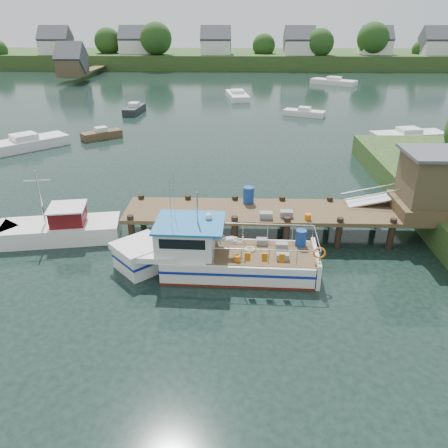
{
  "coord_description": "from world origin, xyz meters",
  "views": [
    {
      "loc": [
        -0.45,
        -20.11,
        10.23
      ],
      "look_at": [
        -1.0,
        -1.5,
        1.3
      ],
      "focal_mm": 35.0,
      "sensor_mm": 36.0,
      "label": 1
    }
  ],
  "objects_px": {
    "lobster_boat": "(213,255)",
    "moored_rowboat": "(102,134)",
    "moored_a": "(25,143)",
    "work_boat": "(54,229)",
    "moored_c": "(408,135)",
    "dock": "(378,195)",
    "moored_b": "(304,113)",
    "moored_d": "(237,95)",
    "moored_far": "(334,82)",
    "moored_e": "(134,109)"
  },
  "relations": [
    {
      "from": "moored_far",
      "to": "moored_b",
      "type": "xyz_separation_m",
      "value": [
        -8.13,
        -24.79,
        -0.09
      ]
    },
    {
      "from": "moored_rowboat",
      "to": "moored_b",
      "type": "bearing_deg",
      "value": 20.51
    },
    {
      "from": "moored_far",
      "to": "moored_e",
      "type": "height_order",
      "value": "moored_far"
    },
    {
      "from": "lobster_boat",
      "to": "moored_rowboat",
      "type": "xyz_separation_m",
      "value": [
        -11.41,
        22.67,
        -0.42
      ]
    },
    {
      "from": "moored_rowboat",
      "to": "moored_c",
      "type": "bearing_deg",
      "value": -6.27
    },
    {
      "from": "dock",
      "to": "moored_d",
      "type": "xyz_separation_m",
      "value": [
        -6.95,
        40.56,
        -1.81
      ]
    },
    {
      "from": "moored_a",
      "to": "work_boat",
      "type": "bearing_deg",
      "value": -86.39
    },
    {
      "from": "work_boat",
      "to": "lobster_boat",
      "type": "bearing_deg",
      "value": -28.85
    },
    {
      "from": "lobster_boat",
      "to": "moored_a",
      "type": "xyz_separation_m",
      "value": [
        -16.87,
        19.07,
        -0.33
      ]
    },
    {
      "from": "lobster_boat",
      "to": "moored_c",
      "type": "relative_size",
      "value": 1.34
    },
    {
      "from": "work_boat",
      "to": "moored_b",
      "type": "xyz_separation_m",
      "value": [
        16.61,
        30.35,
        -0.21
      ]
    },
    {
      "from": "moored_rowboat",
      "to": "moored_e",
      "type": "height_order",
      "value": "moored_e"
    },
    {
      "from": "moored_c",
      "to": "dock",
      "type": "bearing_deg",
      "value": -115.13
    },
    {
      "from": "moored_a",
      "to": "lobster_boat",
      "type": "bearing_deg",
      "value": -73.22
    },
    {
      "from": "lobster_boat",
      "to": "moored_b",
      "type": "height_order",
      "value": "lobster_boat"
    },
    {
      "from": "dock",
      "to": "moored_b",
      "type": "distance_m",
      "value": 29.62
    },
    {
      "from": "moored_b",
      "to": "lobster_boat",
      "type": "bearing_deg",
      "value": -116.38
    },
    {
      "from": "moored_far",
      "to": "moored_e",
      "type": "relative_size",
      "value": 1.65
    },
    {
      "from": "moored_c",
      "to": "lobster_boat",
      "type": "bearing_deg",
      "value": -126.89
    },
    {
      "from": "moored_c",
      "to": "moored_d",
      "type": "distance_m",
      "value": 26.15
    },
    {
      "from": "lobster_boat",
      "to": "moored_a",
      "type": "distance_m",
      "value": 25.46
    },
    {
      "from": "moored_far",
      "to": "moored_c",
      "type": "bearing_deg",
      "value": -72.35
    },
    {
      "from": "moored_rowboat",
      "to": "moored_a",
      "type": "xyz_separation_m",
      "value": [
        -5.47,
        -3.6,
        0.08
      ]
    },
    {
      "from": "moored_b",
      "to": "moored_d",
      "type": "xyz_separation_m",
      "value": [
        -7.51,
        11.0,
        0.06
      ]
    },
    {
      "from": "lobster_boat",
      "to": "moored_c",
      "type": "xyz_separation_m",
      "value": [
        16.56,
        23.16,
        -0.42
      ]
    },
    {
      "from": "moored_c",
      "to": "work_boat",
      "type": "bearing_deg",
      "value": -141.81
    },
    {
      "from": "moored_a",
      "to": "moored_e",
      "type": "bearing_deg",
      "value": 43.53
    },
    {
      "from": "moored_c",
      "to": "moored_d",
      "type": "bearing_deg",
      "value": 125.22
    },
    {
      "from": "moored_rowboat",
      "to": "moored_c",
      "type": "xyz_separation_m",
      "value": [
        27.97,
        0.49,
        -0.0
      ]
    },
    {
      "from": "work_boat",
      "to": "moored_a",
      "type": "xyz_separation_m",
      "value": [
        -8.77,
        16.26,
        -0.11
      ]
    },
    {
      "from": "moored_far",
      "to": "moored_b",
      "type": "bearing_deg",
      "value": -90.39
    },
    {
      "from": "lobster_boat",
      "to": "moored_c",
      "type": "bearing_deg",
      "value": 56.59
    },
    {
      "from": "dock",
      "to": "work_boat",
      "type": "bearing_deg",
      "value": -177.15
    },
    {
      "from": "moored_a",
      "to": "moored_b",
      "type": "distance_m",
      "value": 29.03
    },
    {
      "from": "moored_rowboat",
      "to": "dock",
      "type": "bearing_deg",
      "value": -51.87
    },
    {
      "from": "work_boat",
      "to": "moored_b",
      "type": "bearing_deg",
      "value": 51.59
    },
    {
      "from": "moored_rowboat",
      "to": "moored_b",
      "type": "xyz_separation_m",
      "value": [
        19.91,
        10.49,
        -0.02
      ]
    },
    {
      "from": "moored_b",
      "to": "moored_d",
      "type": "bearing_deg",
      "value": 112.33
    },
    {
      "from": "moored_rowboat",
      "to": "moored_far",
      "type": "height_order",
      "value": "moored_far"
    },
    {
      "from": "moored_a",
      "to": "moored_e",
      "type": "xyz_separation_m",
      "value": [
        6.01,
        15.07,
        -0.02
      ]
    },
    {
      "from": "dock",
      "to": "moored_rowboat",
      "type": "distance_m",
      "value": 27.22
    },
    {
      "from": "moored_far",
      "to": "moored_d",
      "type": "height_order",
      "value": "moored_far"
    },
    {
      "from": "work_boat",
      "to": "moored_e",
      "type": "bearing_deg",
      "value": 85.3
    },
    {
      "from": "dock",
      "to": "moored_far",
      "type": "xyz_separation_m",
      "value": [
        8.69,
        54.34,
        -1.78
      ]
    },
    {
      "from": "moored_c",
      "to": "moored_rowboat",
      "type": "bearing_deg",
      "value": 179.68
    },
    {
      "from": "dock",
      "to": "moored_e",
      "type": "bearing_deg",
      "value": 121.62
    },
    {
      "from": "lobster_boat",
      "to": "work_boat",
      "type": "xyz_separation_m",
      "value": [
        -8.11,
        2.81,
        -0.23
      ]
    },
    {
      "from": "moored_d",
      "to": "moored_rowboat",
      "type": "bearing_deg",
      "value": -98.89
    },
    {
      "from": "moored_a",
      "to": "moored_b",
      "type": "bearing_deg",
      "value": 4.33
    },
    {
      "from": "lobster_boat",
      "to": "moored_b",
      "type": "relative_size",
      "value": 1.95
    }
  ]
}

